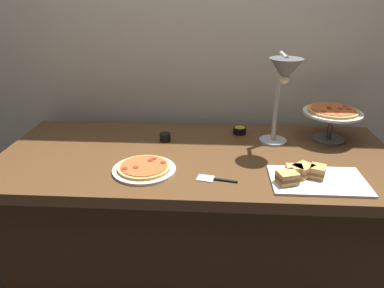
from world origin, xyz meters
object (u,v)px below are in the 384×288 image
(sandwich_platter, at_px, (309,177))
(serving_spatula, at_px, (215,179))
(heat_lamp, at_px, (283,79))
(pizza_plate_center, at_px, (332,115))
(sauce_cup_far, at_px, (165,137))
(sauce_cup_near, at_px, (240,130))
(pizza_plate_front, at_px, (144,168))

(sandwich_platter, distance_m, serving_spatula, 0.39)
(heat_lamp, bearing_deg, serving_spatula, -133.65)
(heat_lamp, bearing_deg, pizza_plate_center, 28.66)
(heat_lamp, relative_size, serving_spatula, 2.67)
(serving_spatula, bearing_deg, sauce_cup_far, 122.72)
(sauce_cup_near, height_order, sauce_cup_far, sauce_cup_far)
(sauce_cup_far, relative_size, serving_spatula, 0.33)
(sandwich_platter, bearing_deg, sauce_cup_far, 148.80)
(sauce_cup_far, bearing_deg, sauce_cup_near, 18.07)
(sauce_cup_near, bearing_deg, sauce_cup_far, -161.93)
(pizza_plate_center, relative_size, sandwich_platter, 0.76)
(heat_lamp, height_order, sauce_cup_far, heat_lamp)
(heat_lamp, xyz_separation_m, pizza_plate_center, (0.30, 0.16, -0.22))
(serving_spatula, bearing_deg, sauce_cup_near, 76.09)
(sandwich_platter, relative_size, serving_spatula, 2.23)
(heat_lamp, xyz_separation_m, serving_spatula, (-0.30, -0.31, -0.35))
(pizza_plate_center, relative_size, serving_spatula, 1.70)
(sandwich_platter, bearing_deg, sauce_cup_near, 115.99)
(pizza_plate_front, height_order, sandwich_platter, sandwich_platter)
(pizza_plate_center, bearing_deg, sauce_cup_near, 172.62)
(pizza_plate_center, distance_m, serving_spatula, 0.77)
(sauce_cup_far, bearing_deg, pizza_plate_front, -97.85)
(heat_lamp, distance_m, pizza_plate_center, 0.40)
(sandwich_platter, height_order, sauce_cup_near, sandwich_platter)
(pizza_plate_center, height_order, sauce_cup_far, pizza_plate_center)
(pizza_plate_front, xyz_separation_m, sauce_cup_near, (0.44, 0.47, 0.01))
(pizza_plate_front, height_order, sauce_cup_near, sauce_cup_near)
(heat_lamp, xyz_separation_m, sauce_cup_near, (-0.17, 0.22, -0.33))
(heat_lamp, bearing_deg, pizza_plate_front, -157.57)
(heat_lamp, height_order, serving_spatula, heat_lamp)
(pizza_plate_front, xyz_separation_m, serving_spatula, (0.31, -0.06, -0.01))
(heat_lamp, distance_m, serving_spatula, 0.56)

